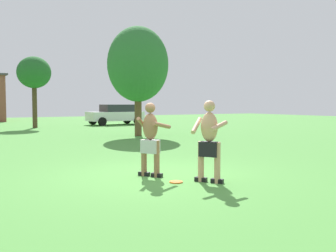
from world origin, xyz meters
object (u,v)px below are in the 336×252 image
(player_in_gray, at_px, (150,138))
(player_near, at_px, (209,139))
(tree_left_field, at_px, (34,73))
(car_white_near_post, at_px, (116,114))
(frisbee, at_px, (176,182))
(tree_right_field, at_px, (138,65))

(player_in_gray, bearing_deg, player_near, -58.27)
(player_in_gray, height_order, tree_left_field, tree_left_field)
(car_white_near_post, height_order, tree_left_field, tree_left_field)
(frisbee, relative_size, tree_left_field, 0.06)
(player_in_gray, height_order, car_white_near_post, player_in_gray)
(car_white_near_post, relative_size, tree_left_field, 0.91)
(player_near, distance_m, frisbee, 1.14)
(car_white_near_post, bearing_deg, tree_left_field, -172.50)
(player_in_gray, bearing_deg, car_white_near_post, 69.25)
(tree_left_field, bearing_deg, player_in_gray, -93.92)
(frisbee, distance_m, tree_right_field, 12.21)
(player_in_gray, distance_m, tree_left_field, 19.51)
(frisbee, bearing_deg, tree_left_field, 86.65)
(player_near, distance_m, player_in_gray, 1.42)
(tree_right_field, bearing_deg, frisbee, -112.27)
(player_near, relative_size, player_in_gray, 1.03)
(frisbee, relative_size, car_white_near_post, 0.06)
(frisbee, distance_m, tree_left_field, 20.50)
(player_near, bearing_deg, player_in_gray, 121.73)
(player_near, relative_size, car_white_near_post, 0.39)
(tree_left_field, xyz_separation_m, tree_right_field, (3.24, -9.34, -0.07))
(frisbee, bearing_deg, player_near, -29.18)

